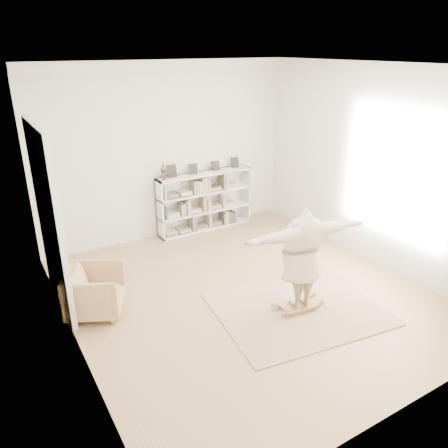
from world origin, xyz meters
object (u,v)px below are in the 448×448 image
rocker_board (298,306)px  armchair (95,291)px  bookshelf (205,202)px  person (302,256)px

rocker_board → armchair: bearing=158.1°
bookshelf → armchair: 3.71m
bookshelf → person: 3.66m
armchair → bookshelf: bearing=-29.1°
armchair → person: bearing=-93.1°
person → rocker_board: bearing=-172.4°
bookshelf → person: size_ratio=1.11×
bookshelf → person: (-0.32, -3.64, 0.31)m
bookshelf → rocker_board: size_ratio=3.75×
bookshelf → rocker_board: bearing=-95.0°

